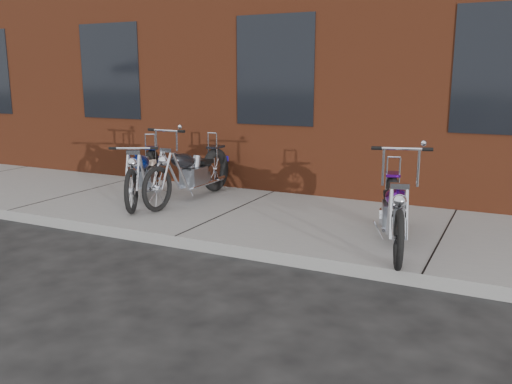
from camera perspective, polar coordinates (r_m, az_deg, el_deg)
The scene contains 5 objects.
ground at distance 6.90m, azimuth -8.50°, elevation -5.82°, with size 120.00×120.00×0.00m, color black.
sidewalk at distance 8.10m, azimuth -2.49°, elevation -2.44°, with size 22.00×3.00×0.15m, color gray.
chopper_purple at distance 6.52m, azimuth 14.38°, elevation -2.11°, with size 0.76×2.16×1.24m.
chopper_blue at distance 8.83m, azimuth -11.76°, elevation 1.76°, with size 1.10×2.11×1.00m.
chopper_third at distance 8.75m, azimuth -6.86°, elevation 1.91°, with size 0.57×2.35×1.19m.
Camera 1 is at (3.78, -5.38, 2.10)m, focal length 38.00 mm.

